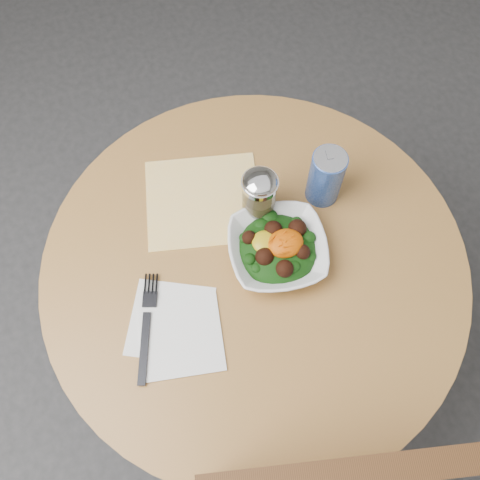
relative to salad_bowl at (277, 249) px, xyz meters
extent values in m
plane|color=#303032|center=(-0.05, 0.00, -0.78)|extent=(6.00, 6.00, 0.00)
cylinder|color=black|center=(-0.05, 0.00, -0.76)|extent=(0.52, 0.52, 0.03)
cylinder|color=black|center=(-0.05, 0.00, -0.42)|extent=(0.10, 0.10, 0.71)
cylinder|color=#BE7C44|center=(-0.05, 0.00, -0.05)|extent=(0.90, 0.90, 0.04)
cylinder|color=#502D16|center=(0.10, -0.49, -0.55)|extent=(0.04, 0.04, 0.45)
cube|color=#502D16|center=(-0.07, -0.43, -0.05)|extent=(0.43, 0.15, 0.52)
cube|color=#F3A30C|center=(-0.10, 0.18, -0.03)|extent=(0.30, 0.28, 0.00)
cube|color=white|center=(-0.25, -0.06, -0.03)|extent=(0.22, 0.22, 0.00)
cube|color=white|center=(-0.24, -0.10, -0.03)|extent=(0.19, 0.19, 0.00)
imported|color=white|center=(0.00, 0.00, 0.00)|extent=(0.24, 0.24, 0.05)
ellipsoid|color=black|center=(0.00, 0.00, 0.00)|extent=(0.17, 0.17, 0.06)
ellipsoid|color=#BD9E12|center=(-0.02, 0.01, 0.02)|extent=(0.05, 0.05, 0.02)
ellipsoid|color=#CF5804|center=(0.01, 0.00, 0.03)|extent=(0.08, 0.06, 0.03)
cube|color=black|center=(-0.32, -0.10, -0.02)|extent=(0.06, 0.14, 0.00)
cube|color=black|center=(-0.27, 0.01, -0.02)|extent=(0.05, 0.08, 0.00)
cylinder|color=silver|center=(0.00, 0.11, 0.03)|extent=(0.07, 0.07, 0.11)
cylinder|color=#A6804D|center=(0.00, 0.11, 0.01)|extent=(0.06, 0.06, 0.06)
cylinder|color=silver|center=(0.00, 0.11, 0.09)|extent=(0.08, 0.08, 0.01)
ellipsoid|color=silver|center=(0.00, 0.11, 0.10)|extent=(0.07, 0.07, 0.03)
cylinder|color=navy|center=(0.15, 0.10, 0.04)|extent=(0.07, 0.07, 0.14)
cylinder|color=#B9B9C0|center=(0.15, 0.10, 0.11)|extent=(0.07, 0.07, 0.00)
cube|color=#B9B9C0|center=(0.15, 0.11, 0.11)|extent=(0.02, 0.02, 0.00)
camera|label=1|loc=(-0.23, -0.41, 1.00)|focal=40.00mm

